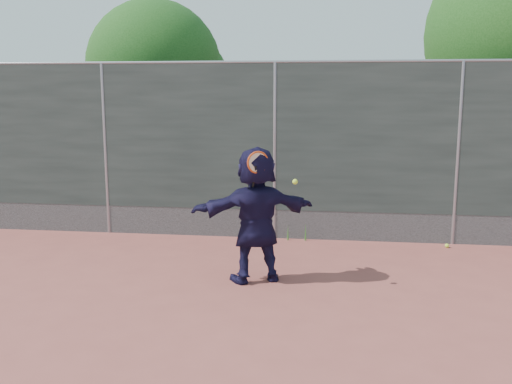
# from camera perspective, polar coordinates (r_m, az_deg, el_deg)

# --- Properties ---
(ground) EXTENTS (80.00, 80.00, 0.00)m
(ground) POSITION_cam_1_polar(r_m,az_deg,el_deg) (6.67, -1.23, -12.24)
(ground) COLOR #9E4C42
(ground) RESTS_ON ground
(player) EXTENTS (1.77, 1.15, 1.82)m
(player) POSITION_cam_1_polar(r_m,az_deg,el_deg) (7.58, -0.00, -2.26)
(player) COLOR black
(player) RESTS_ON ground
(ball_ground) EXTENTS (0.07, 0.07, 0.07)m
(ball_ground) POSITION_cam_1_polar(r_m,az_deg,el_deg) (9.86, 18.56, -5.11)
(ball_ground) COLOR #CDF636
(ball_ground) RESTS_ON ground
(fence) EXTENTS (20.00, 0.06, 3.03)m
(fence) POSITION_cam_1_polar(r_m,az_deg,el_deg) (9.69, 1.87, 4.48)
(fence) COLOR #38423D
(fence) RESTS_ON ground
(swing_action) EXTENTS (0.65, 0.17, 0.51)m
(swing_action) POSITION_cam_1_polar(r_m,az_deg,el_deg) (7.25, 0.54, 2.64)
(swing_action) COLOR #CB4313
(swing_action) RESTS_ON ground
(tree_left) EXTENTS (3.15, 3.00, 4.53)m
(tree_left) POSITION_cam_1_polar(r_m,az_deg,el_deg) (13.21, -9.40, 11.77)
(tree_left) COLOR #382314
(tree_left) RESTS_ON ground
(weed_clump) EXTENTS (0.68, 0.07, 0.30)m
(weed_clump) POSITION_cam_1_polar(r_m,az_deg,el_deg) (9.80, 3.47, -4.07)
(weed_clump) COLOR #387226
(weed_clump) RESTS_ON ground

